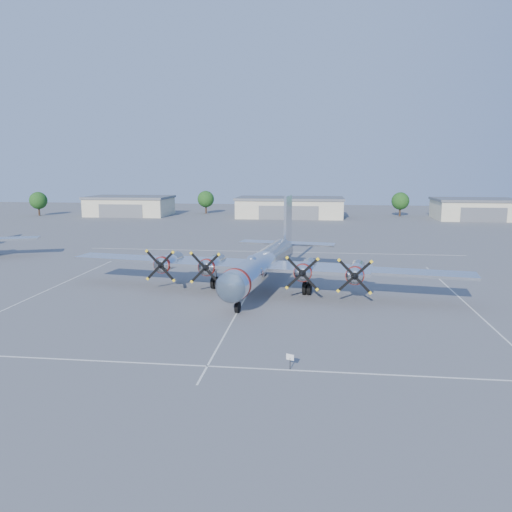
# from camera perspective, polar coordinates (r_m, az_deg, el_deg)

# --- Properties ---
(ground) EXTENTS (260.00, 260.00, 0.00)m
(ground) POSITION_cam_1_polar(r_m,az_deg,el_deg) (55.32, -0.67, -3.78)
(ground) COLOR #535355
(ground) RESTS_ON ground
(parking_lines) EXTENTS (60.00, 50.08, 0.01)m
(parking_lines) POSITION_cam_1_polar(r_m,az_deg,el_deg) (53.63, -0.92, -4.22)
(parking_lines) COLOR silver
(parking_lines) RESTS_ON ground
(hangar_west) EXTENTS (22.60, 14.60, 5.40)m
(hangar_west) POSITION_cam_1_polar(r_m,az_deg,el_deg) (145.27, -14.20, 5.59)
(hangar_west) COLOR beige
(hangar_west) RESTS_ON ground
(hangar_center) EXTENTS (28.60, 14.60, 5.40)m
(hangar_center) POSITION_cam_1_polar(r_m,az_deg,el_deg) (135.80, 3.90, 5.58)
(hangar_center) COLOR beige
(hangar_center) RESTS_ON ground
(hangar_east) EXTENTS (20.60, 14.60, 5.40)m
(hangar_east) POSITION_cam_1_polar(r_m,az_deg,el_deg) (141.65, 23.76, 4.95)
(hangar_east) COLOR beige
(hangar_east) RESTS_ON ground
(tree_far_west) EXTENTS (4.80, 4.80, 6.64)m
(tree_far_west) POSITION_cam_1_polar(r_m,az_deg,el_deg) (152.47, -23.62, 5.83)
(tree_far_west) COLOR #382619
(tree_far_west) RESTS_ON ground
(tree_west) EXTENTS (4.80, 4.80, 6.64)m
(tree_west) POSITION_cam_1_polar(r_m,az_deg,el_deg) (147.07, -5.76, 6.49)
(tree_west) COLOR #382619
(tree_west) RESTS_ON ground
(tree_east) EXTENTS (4.80, 4.80, 6.64)m
(tree_east) POSITION_cam_1_polar(r_m,az_deg,el_deg) (143.37, 16.17, 6.05)
(tree_east) COLOR #382619
(tree_east) RESTS_ON ground
(main_bomber_b29) EXTENTS (47.12, 35.55, 9.58)m
(main_bomber_b29) POSITION_cam_1_polar(r_m,az_deg,el_deg) (55.86, 0.99, -3.64)
(main_bomber_b29) COLOR silver
(main_bomber_b29) RESTS_ON ground
(info_placard) EXTENTS (0.53, 0.24, 1.06)m
(info_placard) POSITION_cam_1_polar(r_m,az_deg,el_deg) (33.81, 3.92, -11.63)
(info_placard) COLOR black
(info_placard) RESTS_ON ground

